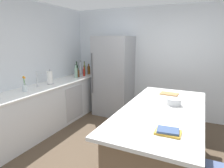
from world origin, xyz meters
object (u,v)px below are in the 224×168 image
Objects in this scene: sink_faucet at (38,79)px; mixing_bowl at (174,102)px; flower_vase at (25,87)px; hot_sauce_bottle at (84,72)px; wine_bottle at (77,70)px; soda_bottle at (81,69)px; gin_bottle at (76,72)px; kitchen_island at (161,139)px; paper_towel_roll at (50,78)px; olive_oil_bottle at (84,69)px; cutting_board at (169,94)px; whiskey_bottle at (89,70)px; cookbook_stack at (168,132)px; refrigerator at (114,76)px; syrup_bottle at (78,73)px.

sink_faucet is 2.59m from mixing_bowl.
hot_sauce_bottle is (0.08, 1.78, 0.01)m from flower_vase.
sink_faucet is at bearing -89.77° from wine_bottle.
soda_bottle is 1.12× the size of gin_bottle.
kitchen_island is 7.11× the size of paper_towel_roll.
sink_faucet is 1.60m from olive_oil_bottle.
cutting_board is (-0.15, 0.54, -0.04)m from mixing_bowl.
kitchen_island is at bearing 3.79° from flower_vase.
whiskey_bottle is at bearing 86.61° from paper_towel_roll.
wine_bottle reaches higher than cookbook_stack.
mixing_bowl is (1.65, -1.52, 0.01)m from refrigerator.
olive_oil_bottle reaches higher than mixing_bowl.
olive_oil_bottle is 1.51× the size of syrup_bottle.
paper_towel_roll reaches higher than flower_vase.
sink_faucet is 0.80× the size of wine_bottle.
flower_vase is at bearing -80.14° from sink_faucet.
paper_towel_roll is 1.01m from wine_bottle.
whiskey_bottle is at bearing 145.72° from mixing_bowl.
whiskey_bottle is 1.10× the size of hot_sauce_bottle.
paper_towel_roll is at bearing 173.40° from mixing_bowl.
gin_bottle is (0.12, -0.20, -0.01)m from wine_bottle.
hot_sauce_bottle is at bearing 150.03° from mixing_bowl.
whiskey_bottle is 1.14× the size of cookbook_stack.
wine_bottle reaches higher than mixing_bowl.
soda_bottle reaches higher than gin_bottle.
hot_sauce_bottle is 3.41m from cookbook_stack.
syrup_bottle is 0.93× the size of cookbook_stack.
sink_faucet is 1.42m from hot_sauce_bottle.
refrigerator reaches higher than syrup_bottle.
cookbook_stack is at bearing -11.71° from flower_vase.
wine_bottle is at bearing -167.24° from refrigerator.
flower_vase is 1.01× the size of whiskey_bottle.
wine_bottle reaches higher than sink_faucet.
whiskey_bottle is 2.99m from mixing_bowl.
paper_towel_roll is at bearing -94.52° from syrup_bottle.
kitchen_island is 6.63× the size of gin_bottle.
cookbook_stack reaches higher than kitchen_island.
kitchen_island is at bearing -38.72° from whiskey_bottle.
cutting_board is at bearing -13.84° from gin_bottle.
soda_bottle is at bearing 158.70° from cutting_board.
soda_bottle is at bearing 112.75° from syrup_bottle.
paper_towel_roll is 1.30m from olive_oil_bottle.
kitchen_island is 2.56m from paper_towel_roll.
refrigerator is 0.84m from whiskey_bottle.
soda_bottle is at bearing 145.68° from kitchen_island.
syrup_bottle is (0.07, -0.39, -0.04)m from olive_oil_bottle.
hot_sauce_bottle is at bearing -59.67° from olive_oil_bottle.
whiskey_bottle is 0.23m from soda_bottle.
paper_towel_roll is at bearing 155.40° from cookbook_stack.
paper_towel_roll is (-0.03, 0.66, 0.04)m from flower_vase.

